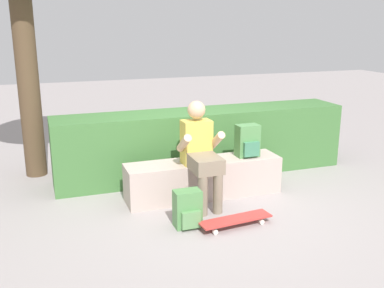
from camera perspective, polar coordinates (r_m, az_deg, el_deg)
ground_plane at (r=5.34m, az=2.61°, el=-7.74°), size 24.00×24.00×0.00m
bench_main at (r=5.51m, az=1.50°, el=-4.40°), size 1.92×0.44×0.46m
person_skater at (r=5.15m, az=1.11°, el=-0.83°), size 0.49×0.62×1.21m
skateboard_near_person at (r=4.80m, az=5.55°, el=-9.57°), size 0.82×0.28×0.09m
backpack_on_bench at (r=5.60m, az=7.10°, el=0.35°), size 0.28×0.23×0.40m
backpack_on_ground at (r=4.73m, az=-0.55°, el=-8.33°), size 0.28×0.23×0.40m
hedge_row at (r=6.28m, az=1.38°, el=0.21°), size 4.08×0.67×0.91m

